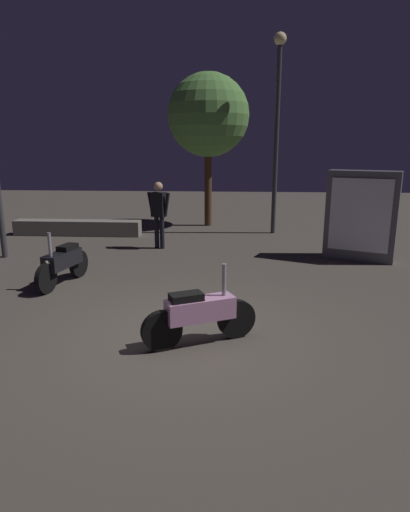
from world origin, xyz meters
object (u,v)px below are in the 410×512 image
(motorcycle_black_parked_left, at_px, (63,263))
(streetlamp_near, at_px, (277,113))
(motorcycle_pink_foreground, at_px, (200,314))
(kiosk_billboard, at_px, (361,216))
(person_rider_beside, at_px, (159,209))

(motorcycle_black_parked_left, height_order, streetlamp_near, streetlamp_near)
(streetlamp_near, bearing_deg, motorcycle_pink_foreground, -101.81)
(streetlamp_near, height_order, kiosk_billboard, streetlamp_near)
(motorcycle_pink_foreground, relative_size, streetlamp_near, 0.27)
(person_rider_beside, height_order, kiosk_billboard, kiosk_billboard)
(motorcycle_pink_foreground, relative_size, kiosk_billboard, 0.73)
(streetlamp_near, xyz_separation_m, kiosk_billboard, (1.76, -3.13, -2.53))
(motorcycle_black_parked_left, distance_m, kiosk_billboard, 6.77)
(motorcycle_pink_foreground, height_order, streetlamp_near, streetlamp_near)
(motorcycle_pink_foreground, height_order, person_rider_beside, person_rider_beside)
(motorcycle_pink_foreground, distance_m, person_rider_beside, 5.93)
(motorcycle_black_parked_left, bearing_deg, person_rider_beside, 169.68)
(streetlamp_near, bearing_deg, motorcycle_black_parked_left, -129.49)
(person_rider_beside, bearing_deg, motorcycle_pink_foreground, -144.84)
(motorcycle_pink_foreground, xyz_separation_m, motorcycle_black_parked_left, (-2.87, 2.48, 0.00))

